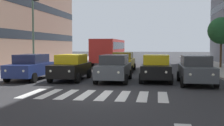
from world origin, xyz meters
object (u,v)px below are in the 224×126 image
car_row2_0 (123,62)px  street_tree_2 (221,31)px  car_0 (196,69)px  car_2 (114,68)px  car_1 (156,68)px  street_lamp_right (39,15)px  car_4 (31,67)px  bus_behind_traffic (109,49)px  car_3 (71,67)px

car_row2_0 → street_tree_2: size_ratio=0.90×
car_0 → car_2: bearing=-5.8°
car_1 → street_lamp_right: 11.98m
car_2 → street_tree_2: 14.71m
car_4 → bus_behind_traffic: size_ratio=0.42×
car_0 → street_lamp_right: 14.47m
car_0 → car_2: same height
street_lamp_right → bus_behind_traffic: bearing=-114.2°
car_row2_0 → street_lamp_right: size_ratio=0.56×
car_0 → car_3: 8.03m
car_3 → street_lamp_right: street_lamp_right is taller
car_1 → car_4: size_ratio=1.00×
car_3 → bus_behind_traffic: bus_behind_traffic is taller
car_1 → street_lamp_right: bearing=-25.9°
street_lamp_right → car_1: bearing=154.1°
car_2 → car_1: bearing=-166.8°
car_0 → bus_behind_traffic: bus_behind_traffic is taller
car_row2_0 → bus_behind_traffic: bearing=-72.3°
car_2 → street_lamp_right: 10.16m
car_4 → street_lamp_right: bearing=-72.6°
car_2 → car_row2_0: bearing=-87.8°
car_4 → bus_behind_traffic: (-2.76, -15.54, 0.97)m
car_0 → car_4: (10.76, -0.52, 0.00)m
car_1 → car_3: size_ratio=1.00×
car_0 → car_row2_0: (5.30, -7.64, 0.00)m
car_2 → car_4: 5.72m
car_0 → bus_behind_traffic: size_ratio=0.42×
car_1 → street_tree_2: size_ratio=0.90×
car_3 → bus_behind_traffic: 15.34m
car_0 → car_1: 2.62m
bus_behind_traffic → street_lamp_right: bearing=65.8°
street_lamp_right → street_tree_2: street_lamp_right is taller
car_2 → bus_behind_traffic: bearing=-79.2°
car_2 → bus_behind_traffic: bus_behind_traffic is taller
car_3 → car_1: bearing=-176.1°
car_row2_0 → bus_behind_traffic: (2.69, -8.42, 0.97)m
car_4 → street_lamp_right: street_lamp_right is taller
street_lamp_right → car_2: bearing=143.4°
car_0 → car_4: bearing=-2.7°
street_tree_2 → car_4: bearing=37.6°
car_2 → street_lamp_right: street_lamp_right is taller
car_1 → car_4: (8.39, 0.62, 0.00)m
car_row2_0 → street_tree_2: bearing=-155.5°
car_1 → car_row2_0: (2.94, -6.50, 0.00)m
bus_behind_traffic → car_1: bearing=110.7°
car_3 → car_4: (2.76, 0.23, 0.00)m
street_tree_2 → car_3: bearing=42.9°
car_2 → car_0: bearing=174.2°
car_2 → car_row2_0: (0.27, -7.13, 0.00)m
car_1 → car_2: bearing=13.2°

